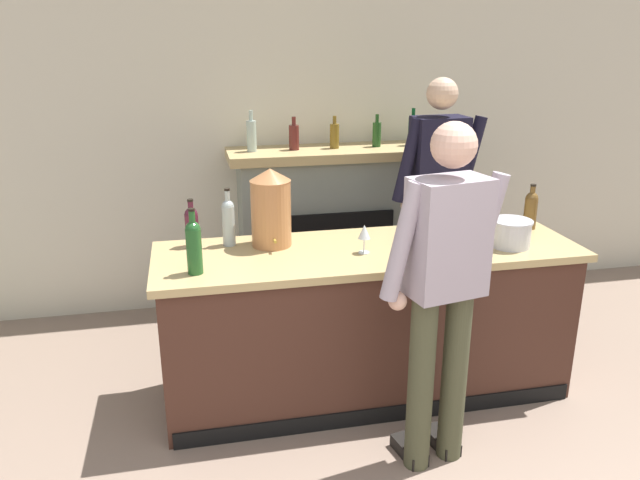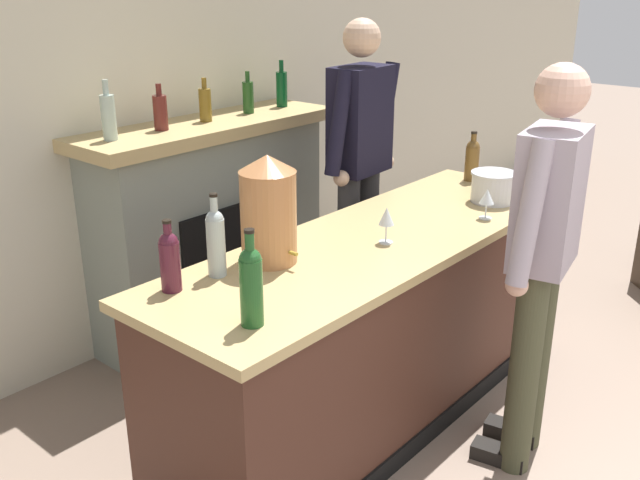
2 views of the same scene
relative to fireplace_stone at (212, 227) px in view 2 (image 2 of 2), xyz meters
name	(u,v)px [view 2 (image 2 of 2)]	position (x,y,z in m)	size (l,w,h in m)	color
wall_back_panel	(147,106)	(-0.20, 0.26, 0.72)	(12.00, 0.07, 2.75)	beige
bar_counter	(376,327)	(-0.11, -1.31, -0.18)	(2.46, 0.77, 0.94)	#42251B
fireplace_stone	(212,227)	(0.00, 0.00, 0.00)	(1.63, 0.52, 1.59)	gray
person_customer	(541,257)	(0.05, -2.02, 0.32)	(0.65, 0.36, 1.77)	#43442D
person_bartender	(360,166)	(0.56, -0.68, 0.38)	(0.66, 0.32, 1.86)	#38393A
copper_dispenser	(268,209)	(-0.65, -1.14, 0.52)	(0.24, 0.27, 0.46)	#B37344
ice_bucket_steel	(493,187)	(0.71, -1.45, 0.37)	(0.24, 0.24, 0.16)	silver
wine_bottle_rose_blush	(170,259)	(-1.10, -1.06, 0.42)	(0.08, 0.08, 0.28)	#4A1929
wine_bottle_burgundy_dark	(251,283)	(-1.10, -1.49, 0.44)	(0.08, 0.08, 0.35)	#1E5020
wine_bottle_chardonnay_pale	(216,240)	(-0.89, -1.08, 0.44)	(0.07, 0.07, 0.34)	#A3B1B1
wine_bottle_cabernet_heavy	(472,158)	(1.00, -1.16, 0.42)	(0.08, 0.08, 0.29)	brown
wine_glass_by_dispenser	(487,198)	(0.43, -1.56, 0.40)	(0.07, 0.07, 0.15)	silver
wine_glass_back_row	(387,218)	(-0.16, -1.38, 0.41)	(0.07, 0.07, 0.17)	silver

